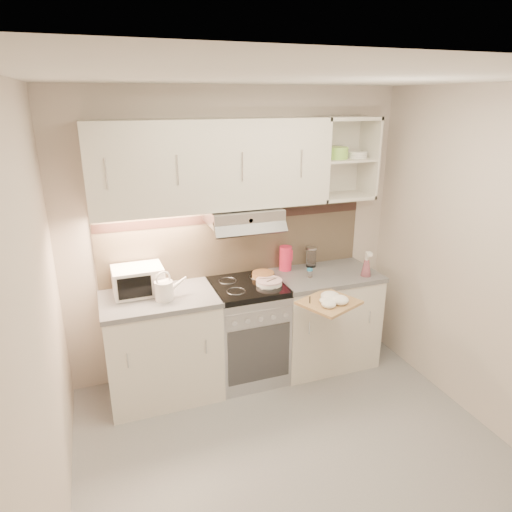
% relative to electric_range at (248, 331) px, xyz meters
% --- Properties ---
extents(ground, '(3.00, 3.00, 0.00)m').
position_rel_electric_range_xyz_m(ground, '(0.00, -1.10, -0.45)').
color(ground, gray).
rests_on(ground, ground).
extents(room_shell, '(3.04, 2.84, 2.52)m').
position_rel_electric_range_xyz_m(room_shell, '(0.00, -0.73, 1.18)').
color(room_shell, beige).
rests_on(room_shell, ground).
extents(base_cabinet_left, '(0.90, 0.60, 0.86)m').
position_rel_electric_range_xyz_m(base_cabinet_left, '(-0.75, 0.00, -0.02)').
color(base_cabinet_left, silver).
rests_on(base_cabinet_left, ground).
extents(worktop_left, '(0.92, 0.62, 0.04)m').
position_rel_electric_range_xyz_m(worktop_left, '(-0.75, 0.00, 0.43)').
color(worktop_left, slate).
rests_on(worktop_left, base_cabinet_left).
extents(base_cabinet_right, '(0.90, 0.60, 0.86)m').
position_rel_electric_range_xyz_m(base_cabinet_right, '(0.75, 0.00, -0.02)').
color(base_cabinet_right, silver).
rests_on(base_cabinet_right, ground).
extents(worktop_right, '(0.92, 0.62, 0.04)m').
position_rel_electric_range_xyz_m(worktop_right, '(0.75, 0.00, 0.43)').
color(worktop_right, slate).
rests_on(worktop_right, base_cabinet_right).
extents(electric_range, '(0.60, 0.60, 0.90)m').
position_rel_electric_range_xyz_m(electric_range, '(0.00, 0.00, 0.00)').
color(electric_range, '#B7B7BC').
rests_on(electric_range, ground).
extents(microwave, '(0.40, 0.30, 0.22)m').
position_rel_electric_range_xyz_m(microwave, '(-0.89, 0.12, 0.56)').
color(microwave, white).
rests_on(microwave, worktop_left).
extents(watering_can, '(0.27, 0.15, 0.24)m').
position_rel_electric_range_xyz_m(watering_can, '(-0.71, -0.08, 0.53)').
color(watering_can, white).
rests_on(watering_can, worktop_left).
extents(plate_stack, '(0.22, 0.22, 0.05)m').
position_rel_electric_range_xyz_m(plate_stack, '(0.17, -0.07, 0.47)').
color(plate_stack, white).
rests_on(plate_stack, electric_range).
extents(bread_loaf, '(0.19, 0.19, 0.05)m').
position_rel_electric_range_xyz_m(bread_loaf, '(0.18, 0.09, 0.47)').
color(bread_loaf, olive).
rests_on(bread_loaf, electric_range).
extents(pink_pitcher, '(0.12, 0.11, 0.23)m').
position_rel_electric_range_xyz_m(pink_pitcher, '(0.44, 0.20, 0.56)').
color(pink_pitcher, '#ED2750').
rests_on(pink_pitcher, worktop_right).
extents(glass_jar, '(0.10, 0.10, 0.19)m').
position_rel_electric_range_xyz_m(glass_jar, '(0.70, 0.20, 0.54)').
color(glass_jar, white).
rests_on(glass_jar, worktop_right).
extents(spice_jar, '(0.05, 0.05, 0.08)m').
position_rel_electric_range_xyz_m(spice_jar, '(0.57, -0.04, 0.49)').
color(spice_jar, white).
rests_on(spice_jar, worktop_right).
extents(spray_bottle, '(0.09, 0.09, 0.24)m').
position_rel_electric_range_xyz_m(spray_bottle, '(1.05, -0.18, 0.54)').
color(spray_bottle, pink).
rests_on(spray_bottle, worktop_right).
extents(cutting_board, '(0.52, 0.50, 0.02)m').
position_rel_electric_range_xyz_m(cutting_board, '(0.50, -0.52, 0.42)').
color(cutting_board, tan).
rests_on(cutting_board, base_cabinet_right).
extents(dish_towel, '(0.31, 0.28, 0.07)m').
position_rel_electric_range_xyz_m(dish_towel, '(0.50, -0.54, 0.47)').
color(dish_towel, white).
rests_on(dish_towel, cutting_board).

